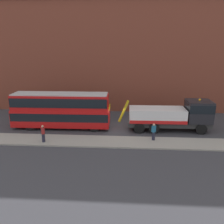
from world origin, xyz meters
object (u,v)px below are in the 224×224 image
recovery_tow_truck (173,115)px  double_decker_bus (61,109)px  pedestrian_bystander (154,132)px  pedestrian_onlooker (43,134)px

recovery_tow_truck → double_decker_bus: size_ratio=0.92×
pedestrian_bystander → pedestrian_onlooker: bearing=49.7°
pedestrian_onlooker → pedestrian_bystander: 10.77m
pedestrian_bystander → recovery_tow_truck: bearing=-82.7°
recovery_tow_truck → double_decker_bus: bearing=179.2°
recovery_tow_truck → double_decker_bus: 12.61m
pedestrian_onlooker → pedestrian_bystander: bearing=-26.4°
recovery_tow_truck → pedestrian_onlooker: bearing=-161.5°
pedestrian_bystander → double_decker_bus: bearing=24.8°
recovery_tow_truck → pedestrian_bystander: recovery_tow_truck is taller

